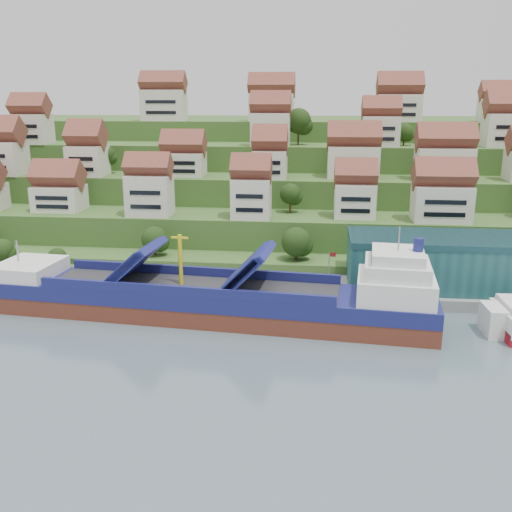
# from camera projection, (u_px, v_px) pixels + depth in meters

# --- Properties ---
(ground) EXTENTS (300.00, 300.00, 0.00)m
(ground) POSITION_uv_depth(u_px,v_px,m) (226.00, 320.00, 100.45)
(ground) COLOR slate
(ground) RESTS_ON ground
(quay) EXTENTS (180.00, 14.00, 2.20)m
(quay) POSITION_uv_depth(u_px,v_px,m) (338.00, 291.00, 112.46)
(quay) COLOR gray
(quay) RESTS_ON ground
(hillside) EXTENTS (260.00, 128.00, 31.00)m
(hillside) POSITION_uv_depth(u_px,v_px,m) (273.00, 180.00, 196.86)
(hillside) COLOR #2D4C1E
(hillside) RESTS_ON ground
(hillside_village) EXTENTS (155.95, 64.00, 29.35)m
(hillside_village) POSITION_uv_depth(u_px,v_px,m) (282.00, 154.00, 150.00)
(hillside_village) COLOR beige
(hillside_village) RESTS_ON ground
(hillside_trees) EXTENTS (138.62, 62.04, 32.14)m
(hillside_trees) POSITION_uv_depth(u_px,v_px,m) (223.00, 183.00, 141.08)
(hillside_trees) COLOR #213B13
(hillside_trees) RESTS_ON ground
(warehouse) EXTENTS (60.00, 15.00, 10.00)m
(warehouse) POSITION_uv_depth(u_px,v_px,m) (506.00, 263.00, 109.44)
(warehouse) COLOR #1F5356
(warehouse) RESTS_ON quay
(flagpole) EXTENTS (1.28, 0.16, 8.00)m
(flagpole) POSITION_uv_depth(u_px,v_px,m) (329.00, 270.00, 106.33)
(flagpole) COLOR gray
(flagpole) RESTS_ON quay
(cargo_ship) EXTENTS (80.92, 19.74, 17.80)m
(cargo_ship) POSITION_uv_depth(u_px,v_px,m) (216.00, 300.00, 100.60)
(cargo_ship) COLOR #5E2A1C
(cargo_ship) RESTS_ON ground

